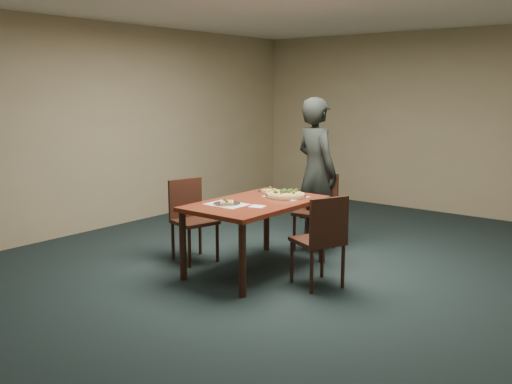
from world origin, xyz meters
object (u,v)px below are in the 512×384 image
Objects in this scene: chair_left at (191,215)px; slice_plate_far at (270,191)px; dining_table at (256,210)px; chair_far at (318,206)px; slice_plate_near at (227,203)px; chair_right at (322,236)px; diner at (316,172)px; pizza_pan at (286,194)px.

slice_plate_far is at bearing -29.07° from chair_left.
dining_table is 1.65× the size of chair_far.
slice_plate_near is at bearing -104.49° from chair_far.
dining_table is 0.85m from chair_left.
dining_table is at bearing -99.52° from chair_far.
chair_right is 1.03m from slice_plate_near.
slice_plate_near reaches higher than slice_plate_far.
chair_far is 1.00× the size of chair_right.
slice_plate_near is at bearing 109.51° from diner.
slice_plate_near is (-0.05, -1.60, -0.14)m from diner.
chair_right reaches higher than dining_table.
pizza_pan is at bearing 78.76° from dining_table.
pizza_pan is 0.76m from slice_plate_near.
diner reaches higher than chair_far.
pizza_pan is at bearing -20.72° from slice_plate_far.
diner reaches higher than chair_right.
diner is 6.47× the size of slice_plate_far.
dining_table is at bearing -67.70° from slice_plate_far.
chair_far reaches higher than dining_table.
chair_left is (-0.83, -0.13, -0.14)m from dining_table.
chair_far and chair_right have the same top height.
slice_plate_near is (0.70, -0.17, 0.25)m from chair_left.
slice_plate_far is (-0.13, -0.76, -0.14)m from diner.
dining_table is 0.84m from chair_right.
pizza_pan reaches higher than slice_plate_far.
dining_table is 0.35m from slice_plate_near.
chair_left is 0.50× the size of diner.
dining_table is 0.83× the size of diner.
chair_left is 1.66m from chair_right.
diner is (-0.91, 1.31, 0.39)m from chair_right.
chair_right reaches higher than pizza_pan.
dining_table is at bearing -101.24° from pizza_pan.
pizza_pan is (0.05, -0.73, 0.26)m from chair_far.
chair_left is 1.65m from diner.
slice_plate_far reaches higher than dining_table.
chair_far is 1.54m from chair_left.
chair_far reaches higher than pizza_pan.
slice_plate_near reaches higher than dining_table.
chair_left and chair_right have the same top height.
dining_table is at bearing -67.00° from chair_right.
chair_left is 1.10m from pizza_pan.
chair_right is at bearing -27.69° from slice_plate_far.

